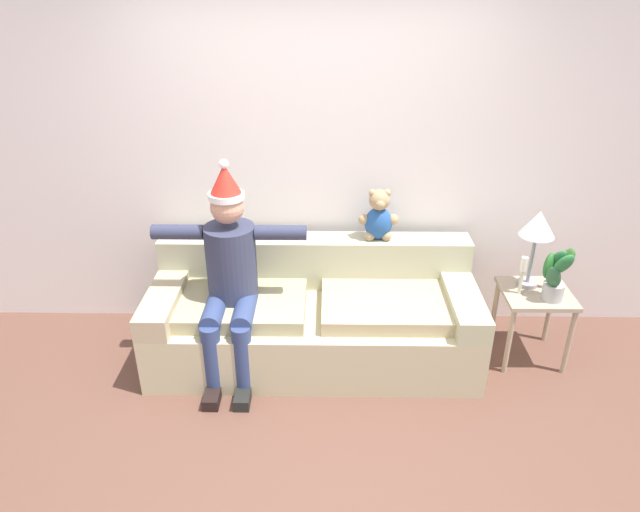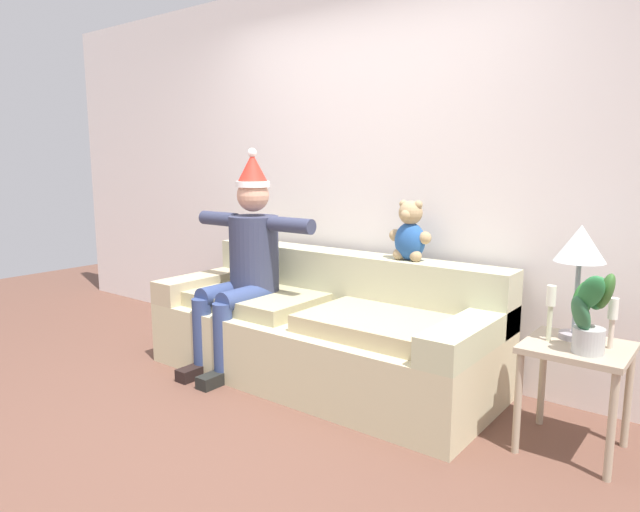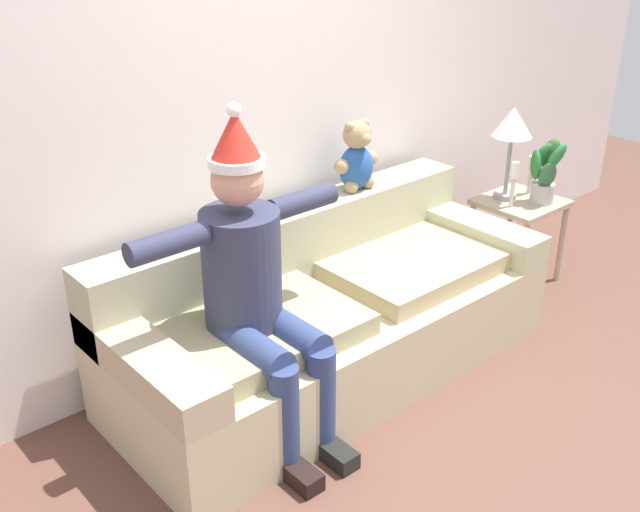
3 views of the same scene
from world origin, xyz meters
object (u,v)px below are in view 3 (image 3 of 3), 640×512
(person_seated, at_px, (255,282))
(teddy_bear, at_px, (357,159))
(potted_plant, at_px, (545,171))
(side_table, at_px, (519,214))
(table_lamp, at_px, (513,127))
(candle_tall, at_px, (514,178))
(candle_short, at_px, (531,169))
(couch, at_px, (328,315))

(person_seated, bearing_deg, teddy_bear, 24.08)
(person_seated, xyz_separation_m, potted_plant, (2.18, 0.04, -0.01))
(person_seated, height_order, teddy_bear, person_seated)
(side_table, distance_m, table_lamp, 0.55)
(side_table, xyz_separation_m, potted_plant, (0.06, -0.10, 0.29))
(teddy_bear, xyz_separation_m, candle_tall, (0.97, -0.34, -0.24))
(teddy_bear, distance_m, candle_short, 1.29)
(teddy_bear, distance_m, candle_tall, 1.05)
(person_seated, distance_m, table_lamp, 2.09)
(candle_short, bearing_deg, person_seated, -175.49)
(couch, xyz_separation_m, side_table, (1.56, -0.03, 0.13))
(table_lamp, relative_size, potted_plant, 1.41)
(table_lamp, height_order, potted_plant, table_lamp)
(teddy_bear, bearing_deg, potted_plant, -19.67)
(candle_tall, bearing_deg, potted_plant, -21.99)
(person_seated, distance_m, side_table, 2.14)
(couch, xyz_separation_m, candle_short, (1.69, 0.01, 0.38))
(couch, height_order, side_table, couch)
(couch, xyz_separation_m, table_lamp, (1.51, 0.06, 0.68))
(couch, bearing_deg, teddy_bear, 32.26)
(couch, bearing_deg, potted_plant, -4.43)
(side_table, bearing_deg, candle_short, 16.84)
(couch, distance_m, table_lamp, 1.66)
(teddy_bear, bearing_deg, side_table, -16.06)
(table_lamp, bearing_deg, couch, -177.57)
(person_seated, distance_m, candle_tall, 1.98)
(side_table, height_order, candle_tall, candle_tall)
(couch, relative_size, person_seated, 1.52)
(candle_short, bearing_deg, table_lamp, 163.95)
(couch, distance_m, teddy_bear, 0.85)
(couch, distance_m, candle_short, 1.73)
(side_table, bearing_deg, candle_tall, -171.40)
(table_lamp, xyz_separation_m, candle_tall, (-0.09, -0.11, -0.27))
(potted_plant, bearing_deg, table_lamp, 119.43)
(potted_plant, bearing_deg, teddy_bear, 160.33)
(side_table, distance_m, candle_tall, 0.30)
(table_lamp, xyz_separation_m, potted_plant, (0.11, -0.19, -0.25))
(table_lamp, xyz_separation_m, candle_short, (0.17, -0.05, -0.29))
(candle_tall, bearing_deg, couch, 178.15)
(table_lamp, height_order, candle_tall, table_lamp)
(person_seated, bearing_deg, candle_tall, 3.38)
(couch, height_order, potted_plant, potted_plant)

